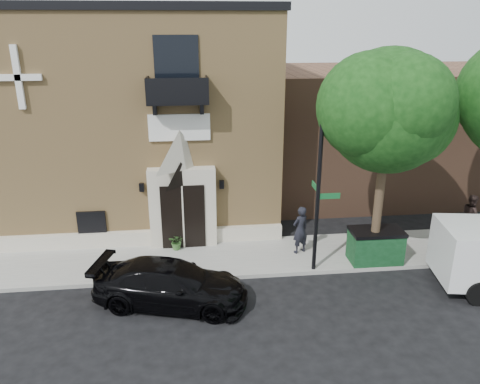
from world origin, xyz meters
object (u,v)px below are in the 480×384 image
object	(u,v)px
fire_hydrant	(369,255)
dumpster	(375,245)
street_sign	(318,198)
pedestrian_far	(471,215)
black_sedan	(171,284)
pedestrian_near	(300,230)

from	to	relation	value
fire_hydrant	dumpster	xyz separation A→B (m)	(0.27, 0.16, 0.30)
street_sign	fire_hydrant	size ratio (longest dim) A/B	7.70
dumpster	pedestrian_far	world-z (taller)	pedestrian_far
street_sign	dumpster	bearing A→B (deg)	7.55
black_sedan	pedestrian_near	size ratio (longest dim) A/B	2.60
pedestrian_near	pedestrian_far	size ratio (longest dim) A/B	1.07
street_sign	dumpster	xyz separation A→B (m)	(2.40, 0.32, -2.09)
fire_hydrant	pedestrian_far	size ratio (longest dim) A/B	0.40
dumpster	pedestrian_far	size ratio (longest dim) A/B	1.10
street_sign	dumpster	world-z (taller)	street_sign
black_sedan	pedestrian_far	distance (m)	12.87
dumpster	pedestrian_far	distance (m)	5.17
street_sign	pedestrian_far	size ratio (longest dim) A/B	3.07
black_sedan	dumpster	bearing A→B (deg)	-62.00
black_sedan	street_sign	world-z (taller)	street_sign
black_sedan	street_sign	bearing A→B (deg)	-59.32
pedestrian_far	street_sign	bearing A→B (deg)	114.37
street_sign	fire_hydrant	distance (m)	3.21
pedestrian_near	black_sedan	bearing A→B (deg)	4.03
pedestrian_near	street_sign	bearing A→B (deg)	74.34
pedestrian_near	pedestrian_far	xyz separation A→B (m)	(7.47, 0.81, -0.07)
black_sedan	dumpster	world-z (taller)	black_sedan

